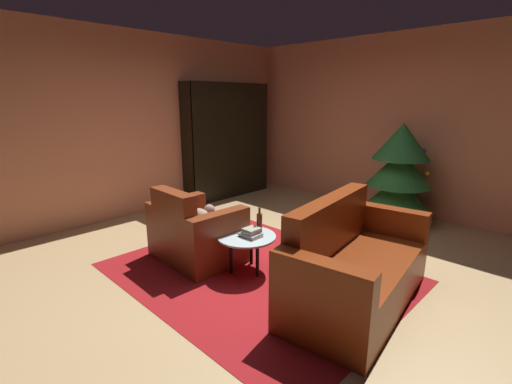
% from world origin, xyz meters
% --- Properties ---
extents(ground_plane, '(6.93, 6.93, 0.00)m').
position_xyz_m(ground_plane, '(0.00, 0.00, 0.00)').
color(ground_plane, tan).
extents(wall_back, '(5.52, 0.06, 2.77)m').
position_xyz_m(wall_back, '(0.00, 2.92, 1.38)').
color(wall_back, '#D7825C').
rests_on(wall_back, ground).
extents(wall_left, '(0.06, 5.90, 2.77)m').
position_xyz_m(wall_left, '(-2.73, 0.00, 1.38)').
color(wall_left, '#D7825C').
rests_on(wall_left, ground).
extents(area_rug, '(2.90, 2.30, 0.01)m').
position_xyz_m(area_rug, '(0.08, -0.27, 0.00)').
color(area_rug, maroon).
rests_on(area_rug, ground).
extents(bookshelf_unit, '(0.35, 1.76, 2.06)m').
position_xyz_m(bookshelf_unit, '(-2.48, 1.71, 1.00)').
color(bookshelf_unit, black).
rests_on(bookshelf_unit, ground).
extents(armchair_red, '(1.00, 0.77, 0.85)m').
position_xyz_m(armchair_red, '(-0.66, -0.51, 0.30)').
color(armchair_red, maroon).
rests_on(armchair_red, ground).
extents(couch_red, '(1.01, 1.80, 0.93)m').
position_xyz_m(couch_red, '(1.07, -0.04, 0.32)').
color(couch_red, maroon).
rests_on(couch_red, ground).
extents(coffee_table, '(0.62, 0.62, 0.40)m').
position_xyz_m(coffee_table, '(-0.02, -0.31, 0.36)').
color(coffee_table, black).
rests_on(coffee_table, ground).
extents(book_stack_on_table, '(0.22, 0.18, 0.09)m').
position_xyz_m(book_stack_on_table, '(0.03, -0.29, 0.44)').
color(book_stack_on_table, tan).
rests_on(book_stack_on_table, coffee_table).
extents(bottle_on_table, '(0.06, 0.06, 0.27)m').
position_xyz_m(bottle_on_table, '(-0.00, -0.14, 0.51)').
color(bottle_on_table, '#602315').
rests_on(bottle_on_table, coffee_table).
extents(decorated_tree, '(1.01, 1.01, 1.46)m').
position_xyz_m(decorated_tree, '(0.42, 2.33, 0.75)').
color(decorated_tree, brown).
rests_on(decorated_tree, ground).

